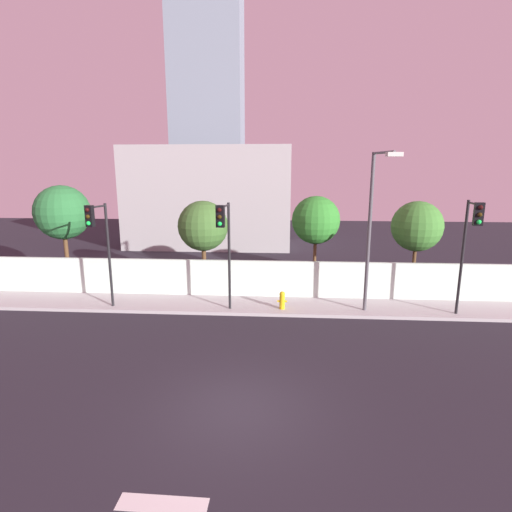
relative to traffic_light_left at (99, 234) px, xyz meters
name	(u,v)px	position (x,y,z in m)	size (l,w,h in m)	color
ground_plane	(238,409)	(6.82, -7.01, -3.61)	(80.00, 80.00, 0.00)	#25212A
sidewalk	(257,306)	(6.82, 1.19, -3.53)	(36.00, 2.40, 0.15)	#AEAEAE
perimeter_wall	(259,278)	(6.82, 2.48, -2.56)	(36.00, 0.18, 1.80)	silver
traffic_light_left	(99,234)	(0.00, 0.00, 0.00)	(0.50, 1.26, 4.75)	black
traffic_light_center	(225,235)	(5.53, -0.11, 0.05)	(0.42, 1.48, 4.81)	black
traffic_light_right	(471,235)	(15.59, -0.12, 0.16)	(0.36, 1.51, 4.98)	black
street_lamp_curbside	(373,220)	(11.76, 0.45, 0.65)	(0.72, 2.19, 6.92)	#4C4C51
fire_hydrant	(282,300)	(7.99, 0.65, -3.02)	(0.44, 0.26, 0.82)	gold
roadside_tree_leftmost	(62,213)	(-3.82, 4.02, 0.46)	(2.89, 2.89, 5.53)	brown
roadside_tree_midleft	(203,226)	(3.78, 4.02, -0.19)	(2.65, 2.65, 4.75)	brown
roadside_tree_midright	(316,220)	(9.67, 4.02, 0.17)	(2.48, 2.48, 5.03)	brown
roadside_tree_rightmost	(417,227)	(14.79, 4.02, -0.10)	(2.56, 2.56, 4.80)	brown
low_building_distant	(210,197)	(1.91, 16.48, 0.44)	(13.25, 6.00, 8.10)	#ABABAB
tower_on_skyline	(207,81)	(-0.26, 28.48, 11.77)	(7.53, 5.00, 30.75)	gray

